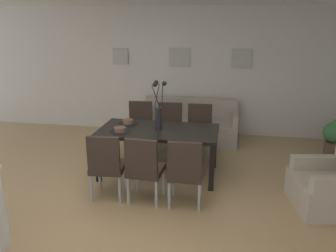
# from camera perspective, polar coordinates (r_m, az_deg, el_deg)

# --- Properties ---
(ground_plane) EXTENTS (9.00, 9.00, 0.00)m
(ground_plane) POSITION_cam_1_polar(r_m,az_deg,el_deg) (4.71, -6.96, -12.68)
(ground_plane) COLOR tan
(back_wall_panel) EXTENTS (9.00, 0.10, 2.60)m
(back_wall_panel) POSITION_cam_1_polar(r_m,az_deg,el_deg) (7.33, 0.03, 9.07)
(back_wall_panel) COLOR silver
(back_wall_panel) RESTS_ON ground
(dining_table) EXTENTS (1.80, 0.92, 0.74)m
(dining_table) POSITION_cam_1_polar(r_m,az_deg,el_deg) (5.27, -1.57, -1.34)
(dining_table) COLOR black
(dining_table) RESTS_ON ground
(dining_chair_near_left) EXTENTS (0.47, 0.47, 0.92)m
(dining_chair_near_left) POSITION_cam_1_polar(r_m,az_deg,el_deg) (4.68, -10.11, -6.06)
(dining_chair_near_left) COLOR #33261E
(dining_chair_near_left) RESTS_ON ground
(dining_chair_near_right) EXTENTS (0.47, 0.47, 0.92)m
(dining_chair_near_right) POSITION_cam_1_polar(r_m,az_deg,el_deg) (6.26, -4.66, 0.17)
(dining_chair_near_right) COLOR #33261E
(dining_chair_near_right) RESTS_ON ground
(dining_chair_far_left) EXTENTS (0.47, 0.47, 0.92)m
(dining_chair_far_left) POSITION_cam_1_polar(r_m,az_deg,el_deg) (4.53, -3.97, -6.65)
(dining_chair_far_left) COLOR #33261E
(dining_chair_far_left) RESTS_ON ground
(dining_chair_far_right) EXTENTS (0.46, 0.46, 0.92)m
(dining_chair_far_right) POSITION_cam_1_polar(r_m,az_deg,el_deg) (6.15, 0.23, -0.09)
(dining_chair_far_right) COLOR #33261E
(dining_chair_far_right) RESTS_ON ground
(dining_chair_mid_left) EXTENTS (0.46, 0.46, 0.92)m
(dining_chair_mid_left) POSITION_cam_1_polar(r_m,az_deg,el_deg) (4.43, 2.86, -7.18)
(dining_chair_mid_left) COLOR #33261E
(dining_chair_mid_left) RESTS_ON ground
(dining_chair_mid_right) EXTENTS (0.45, 0.45, 0.92)m
(dining_chair_mid_right) POSITION_cam_1_polar(r_m,az_deg,el_deg) (6.07, 5.10, -0.40)
(dining_chair_mid_right) COLOR #33261E
(dining_chair_mid_right) RESTS_ON ground
(centerpiece_vase) EXTENTS (0.21, 0.23, 0.73)m
(centerpiece_vase) POSITION_cam_1_polar(r_m,az_deg,el_deg) (5.17, -1.59, 2.45)
(centerpiece_vase) COLOR #232326
(centerpiece_vase) RESTS_ON dining_table
(placemat_near_left) EXTENTS (0.32, 0.32, 0.01)m
(placemat_near_left) POSITION_cam_1_polar(r_m,az_deg,el_deg) (5.19, -7.89, -0.88)
(placemat_near_left) COLOR black
(placemat_near_left) RESTS_ON dining_table
(bowl_near_left) EXTENTS (0.17, 0.17, 0.07)m
(bowl_near_left) POSITION_cam_1_polar(r_m,az_deg,el_deg) (5.18, -7.91, -0.49)
(bowl_near_left) COLOR brown
(bowl_near_left) RESTS_ON dining_table
(placemat_near_right) EXTENTS (0.32, 0.32, 0.01)m
(placemat_near_right) POSITION_cam_1_polar(r_m,az_deg,el_deg) (5.57, -6.61, 0.43)
(placemat_near_right) COLOR black
(placemat_near_right) RESTS_ON dining_table
(bowl_near_right) EXTENTS (0.17, 0.17, 0.07)m
(bowl_near_right) POSITION_cam_1_polar(r_m,az_deg,el_deg) (5.55, -6.62, 0.79)
(bowl_near_right) COLOR brown
(bowl_near_right) RESTS_ON dining_table
(sofa) EXTENTS (1.88, 0.84, 0.80)m
(sofa) POSITION_cam_1_polar(r_m,az_deg,el_deg) (6.95, 3.52, -0.06)
(sofa) COLOR #A89E8E
(sofa) RESTS_ON ground
(armchair) EXTENTS (0.93, 0.93, 0.75)m
(armchair) POSITION_cam_1_polar(r_m,az_deg,el_deg) (4.94, 25.21, -9.13)
(armchair) COLOR #B7A893
(armchair) RESTS_ON ground
(framed_picture_left) EXTENTS (0.33, 0.03, 0.33)m
(framed_picture_left) POSITION_cam_1_polar(r_m,az_deg,el_deg) (7.47, -7.83, 11.29)
(framed_picture_left) COLOR #B2ADA3
(framed_picture_center) EXTENTS (0.43, 0.03, 0.37)m
(framed_picture_center) POSITION_cam_1_polar(r_m,az_deg,el_deg) (7.19, 1.89, 11.21)
(framed_picture_center) COLOR #B2ADA3
(framed_picture_right) EXTENTS (0.40, 0.03, 0.38)m
(framed_picture_right) POSITION_cam_1_polar(r_m,az_deg,el_deg) (7.12, 12.06, 10.80)
(framed_picture_right) COLOR #B2ADA3
(potted_plant) EXTENTS (0.36, 0.36, 0.67)m
(potted_plant) POSITION_cam_1_polar(r_m,az_deg,el_deg) (6.85, 25.63, -1.22)
(potted_plant) COLOR brown
(potted_plant) RESTS_ON ground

